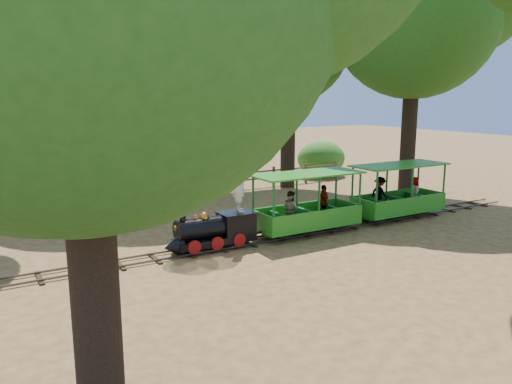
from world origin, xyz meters
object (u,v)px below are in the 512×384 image
locomotive (207,190)px  fence (181,183)px  carriage_front (307,210)px  carriage_rear (396,197)px

locomotive → fence: size_ratio=0.18×
carriage_front → carriage_rear: size_ratio=1.00×
carriage_rear → fence: 9.59m
carriage_front → fence: bearing=98.6°
carriage_rear → fence: size_ratio=0.21×
locomotive → carriage_front: bearing=-1.4°
locomotive → carriage_front: size_ratio=0.87×
carriage_front → carriage_rear: 4.10m
carriage_rear → fence: bearing=123.6°
carriage_front → fence: 8.11m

